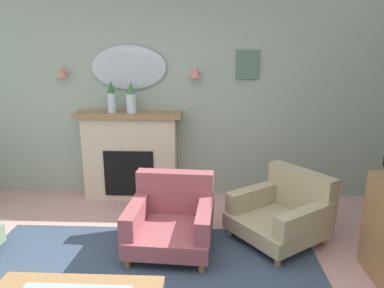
# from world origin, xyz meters

# --- Properties ---
(wall_back) EXTENTS (6.85, 0.10, 2.71)m
(wall_back) POSITION_xyz_m (0.00, 2.50, 1.36)
(wall_back) COLOR #93A393
(wall_back) RESTS_ON ground
(fireplace) EXTENTS (1.36, 0.36, 1.16)m
(fireplace) POSITION_xyz_m (-0.47, 2.28, 0.57)
(fireplace) COLOR beige
(fireplace) RESTS_ON ground
(mantel_vase_left) EXTENTS (0.10, 0.10, 0.40)m
(mantel_vase_left) POSITION_xyz_m (-0.67, 2.25, 1.36)
(mantel_vase_left) COLOR silver
(mantel_vase_left) RESTS_ON fireplace
(mantel_vase_centre) EXTENTS (0.13, 0.13, 0.40)m
(mantel_vase_centre) POSITION_xyz_m (-0.42, 2.25, 1.34)
(mantel_vase_centre) COLOR silver
(mantel_vase_centre) RESTS_ON fireplace
(wall_mirror) EXTENTS (0.96, 0.06, 0.56)m
(wall_mirror) POSITION_xyz_m (-0.47, 2.42, 1.71)
(wall_mirror) COLOR #B2BCC6
(wall_sconce_left) EXTENTS (0.14, 0.14, 0.14)m
(wall_sconce_left) POSITION_xyz_m (-1.32, 2.37, 1.66)
(wall_sconce_left) COLOR #D17066
(wall_sconce_right) EXTENTS (0.14, 0.14, 0.14)m
(wall_sconce_right) POSITION_xyz_m (0.38, 2.37, 1.66)
(wall_sconce_right) COLOR #D17066
(framed_picture) EXTENTS (0.28, 0.03, 0.36)m
(framed_picture) POSITION_xyz_m (1.03, 2.43, 1.75)
(framed_picture) COLOR #4C6B56
(armchair_beside_couch) EXTENTS (0.86, 0.87, 0.71)m
(armchair_beside_couch) POSITION_xyz_m (0.19, 1.06, 0.31)
(armchair_beside_couch) COLOR #934C51
(armchair_beside_couch) RESTS_ON ground
(armchair_near_fireplace) EXTENTS (1.14, 1.13, 0.71)m
(armchair_near_fireplace) POSITION_xyz_m (1.35, 1.26, 0.31)
(armchair_near_fireplace) COLOR tan
(armchair_near_fireplace) RESTS_ON ground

